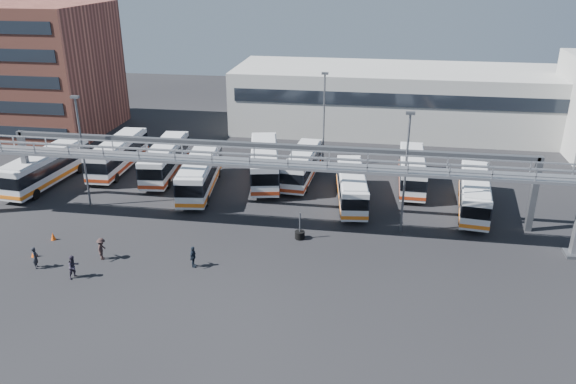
# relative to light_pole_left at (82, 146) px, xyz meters

# --- Properties ---
(ground) EXTENTS (140.00, 140.00, 0.00)m
(ground) POSITION_rel_light_pole_left_xyz_m (16.00, -8.00, -5.73)
(ground) COLOR black
(ground) RESTS_ON ground
(gantry) EXTENTS (51.40, 5.15, 7.10)m
(gantry) POSITION_rel_light_pole_left_xyz_m (16.00, -2.13, -0.22)
(gantry) COLOR gray
(gantry) RESTS_ON ground
(apartment_building) EXTENTS (18.00, 15.00, 16.00)m
(apartment_building) POSITION_rel_light_pole_left_xyz_m (-18.00, 22.00, 2.27)
(apartment_building) COLOR brown
(apartment_building) RESTS_ON ground
(warehouse) EXTENTS (42.00, 14.00, 8.00)m
(warehouse) POSITION_rel_light_pole_left_xyz_m (28.00, 30.00, -1.73)
(warehouse) COLOR #9E9E99
(warehouse) RESTS_ON ground
(light_pole_left) EXTENTS (0.70, 0.35, 10.21)m
(light_pole_left) POSITION_rel_light_pole_left_xyz_m (0.00, 0.00, 0.00)
(light_pole_left) COLOR #4C4F54
(light_pole_left) RESTS_ON ground
(light_pole_mid) EXTENTS (0.70, 0.35, 10.21)m
(light_pole_mid) POSITION_rel_light_pole_left_xyz_m (28.00, -1.00, 0.00)
(light_pole_mid) COLOR #4C4F54
(light_pole_mid) RESTS_ON ground
(light_pole_back) EXTENTS (0.70, 0.35, 10.21)m
(light_pole_back) POSITION_rel_light_pole_left_xyz_m (20.00, 14.00, 0.00)
(light_pole_back) COLOR #4C4F54
(light_pole_back) RESTS_ON ground
(bus_0) EXTENTS (3.57, 11.49, 3.44)m
(bus_0) POSITION_rel_light_pole_left_xyz_m (-6.61, 4.23, -3.83)
(bus_0) COLOR silver
(bus_0) RESTS_ON ground
(bus_1) EXTENTS (2.83, 11.02, 3.33)m
(bus_1) POSITION_rel_light_pole_left_xyz_m (-1.40, 9.25, -3.89)
(bus_1) COLOR silver
(bus_1) RESTS_ON ground
(bus_2) EXTENTS (3.57, 11.22, 3.35)m
(bus_2) POSITION_rel_light_pole_left_xyz_m (4.14, 8.53, -3.87)
(bus_2) COLOR silver
(bus_2) RESTS_ON ground
(bus_3) EXTENTS (3.97, 11.54, 3.44)m
(bus_3) POSITION_rel_light_pole_left_xyz_m (8.99, 5.10, -3.83)
(bus_3) COLOR silver
(bus_3) RESTS_ON ground
(bus_4) EXTENTS (4.99, 11.90, 3.52)m
(bus_4) POSITION_rel_light_pole_left_xyz_m (14.55, 8.82, -3.78)
(bus_4) COLOR silver
(bus_4) RESTS_ON ground
(bus_5) EXTENTS (3.01, 10.19, 3.05)m
(bus_5) POSITION_rel_light_pole_left_xyz_m (18.36, 9.44, -4.04)
(bus_5) COLOR silver
(bus_5) RESTS_ON ground
(bus_6) EXTENTS (3.51, 10.33, 3.07)m
(bus_6) POSITION_rel_light_pole_left_xyz_m (23.59, 4.45, -4.03)
(bus_6) COLOR silver
(bus_6) RESTS_ON ground
(bus_7) EXTENTS (2.57, 10.36, 3.13)m
(bus_7) POSITION_rel_light_pole_left_xyz_m (29.27, 9.53, -3.99)
(bus_7) COLOR silver
(bus_7) RESTS_ON ground
(bus_8) EXTENTS (3.60, 10.60, 3.15)m
(bus_8) POSITION_rel_light_pole_left_xyz_m (34.47, 4.33, -3.98)
(bus_8) COLOR silver
(bus_8) RESTS_ON ground
(pedestrian_a) EXTENTS (0.61, 0.73, 1.70)m
(pedestrian_a) POSITION_rel_light_pole_left_xyz_m (1.52, -11.16, -4.88)
(pedestrian_a) COLOR black
(pedestrian_a) RESTS_ON ground
(pedestrian_b) EXTENTS (0.98, 1.06, 1.75)m
(pedestrian_b) POSITION_rel_light_pole_left_xyz_m (4.96, -11.99, -4.85)
(pedestrian_b) COLOR #292432
(pedestrian_b) RESTS_ON ground
(pedestrian_c) EXTENTS (0.80, 1.20, 1.74)m
(pedestrian_c) POSITION_rel_light_pole_left_xyz_m (5.71, -9.18, -4.86)
(pedestrian_c) COLOR #2E201F
(pedestrian_c) RESTS_ON ground
(pedestrian_d) EXTENTS (0.44, 0.98, 1.66)m
(pedestrian_d) POSITION_rel_light_pole_left_xyz_m (12.83, -9.21, -4.90)
(pedestrian_d) COLOR black
(pedestrian_d) RESTS_ON ground
(cone_left) EXTENTS (0.48, 0.48, 0.65)m
(cone_left) POSITION_rel_light_pole_left_xyz_m (0.35, -9.67, -5.40)
(cone_left) COLOR #D4480B
(cone_left) RESTS_ON ground
(cone_right) EXTENTS (0.41, 0.41, 0.64)m
(cone_right) POSITION_rel_light_pole_left_xyz_m (0.31, -6.86, -5.41)
(cone_right) COLOR #D4480B
(cone_right) RESTS_ON ground
(tire_stack) EXTENTS (0.81, 0.81, 2.30)m
(tire_stack) POSITION_rel_light_pole_left_xyz_m (19.91, -3.50, -5.34)
(tire_stack) COLOR black
(tire_stack) RESTS_ON ground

